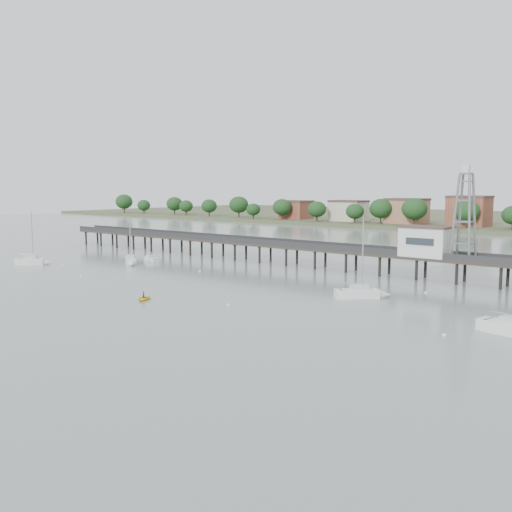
{
  "coord_description": "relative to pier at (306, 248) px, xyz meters",
  "views": [
    {
      "loc": [
        64.54,
        -34.24,
        16.02
      ],
      "look_at": [
        1.85,
        42.0,
        4.0
      ],
      "focal_mm": 40.0,
      "sensor_mm": 36.0,
      "label": 1
    }
  ],
  "objects": [
    {
      "name": "ground_plane",
      "position": [
        0.0,
        -60.0,
        -3.79
      ],
      "size": [
        500.0,
        500.0,
        0.0
      ],
      "primitive_type": "plane",
      "color": "slate",
      "rests_on": "ground"
    },
    {
      "name": "pier",
      "position": [
        0.0,
        0.0,
        0.0
      ],
      "size": [
        150.0,
        5.0,
        5.5
      ],
      "color": "#2D2823",
      "rests_on": "ground"
    },
    {
      "name": "pier_building",
      "position": [
        25.0,
        0.0,
        2.87
      ],
      "size": [
        8.4,
        5.4,
        5.3
      ],
      "color": "silver",
      "rests_on": "ground"
    },
    {
      "name": "lattice_tower",
      "position": [
        31.5,
        0.0,
        7.31
      ],
      "size": [
        3.2,
        3.2,
        15.5
      ],
      "color": "slate",
      "rests_on": "ground"
    },
    {
      "name": "sailboat_a",
      "position": [
        -44.67,
        -33.0,
        -3.14
      ],
      "size": [
        6.32,
        5.93,
        11.25
      ],
      "rotation": [
        0.0,
        0.0,
        0.73
      ],
      "color": "white",
      "rests_on": "ground"
    },
    {
      "name": "sailboat_b",
      "position": [
        -29.46,
        -20.6,
        -3.14
      ],
      "size": [
        6.08,
        4.84,
        10.3
      ],
      "rotation": [
        0.0,
        0.0,
        -0.58
      ],
      "color": "white",
      "rests_on": "ground"
    },
    {
      "name": "sailboat_c",
      "position": [
        25.41,
        -21.42,
        -3.15
      ],
      "size": [
        6.9,
        6.66,
        12.35
      ],
      "rotation": [
        0.0,
        0.0,
        0.75
      ],
      "color": "white",
      "rests_on": "ground"
    },
    {
      "name": "white_tender",
      "position": [
        -30.68,
        -14.14,
        -3.34
      ],
      "size": [
        3.94,
        2.13,
        1.45
      ],
      "rotation": [
        0.0,
        0.0,
        -0.16
      ],
      "color": "white",
      "rests_on": "ground"
    },
    {
      "name": "yellow_dinghy",
      "position": [
        1.62,
        -42.9,
        -3.79
      ],
      "size": [
        2.11,
        1.58,
        2.93
      ],
      "primitive_type": "imported",
      "rotation": [
        0.0,
        0.0,
        0.53
      ],
      "color": "yellow",
      "rests_on": "ground"
    },
    {
      "name": "dinghy_occupant",
      "position": [
        1.62,
        -42.9,
        -3.79
      ],
      "size": [
        0.48,
        1.04,
        0.24
      ],
      "primitive_type": "imported",
      "rotation": [
        0.0,
        0.0,
        3.03
      ],
      "color": "black",
      "rests_on": "ground"
    },
    {
      "name": "mooring_buoys",
      "position": [
        1.83,
        -28.29,
        -3.71
      ],
      "size": [
        82.07,
        26.3,
        0.39
      ],
      "color": "#F3F2BD",
      "rests_on": "ground"
    }
  ]
}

